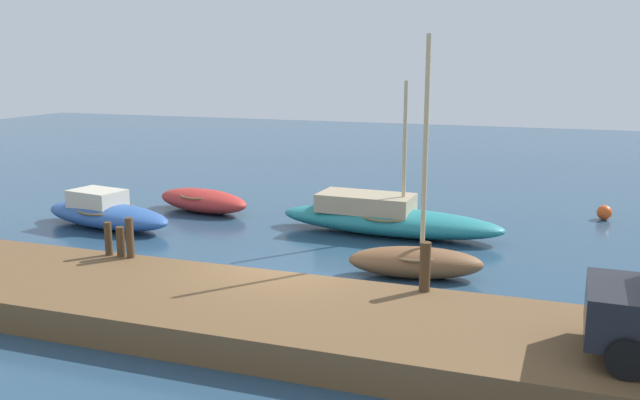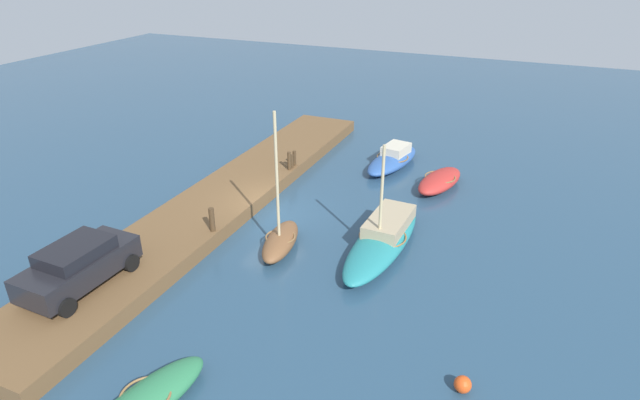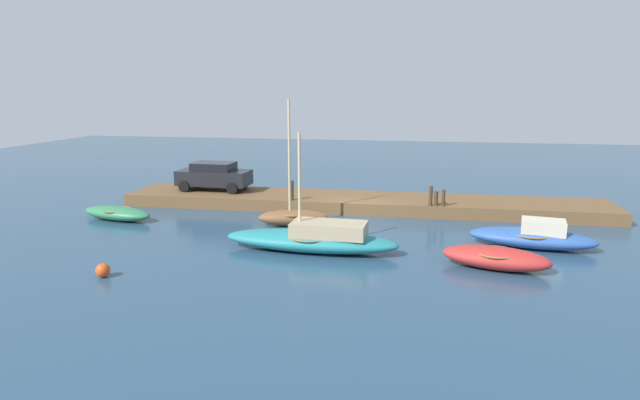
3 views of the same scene
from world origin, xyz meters
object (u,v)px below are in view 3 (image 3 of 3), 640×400
mooring_post_west (443,198)px  mooring_post_mid_west (436,199)px  mooring_post_mid_east (431,196)px  mooring_post_east (292,190)px  motorboat_blue (533,236)px  marker_buoy (103,270)px  sailboat_teal (314,239)px  parked_car (214,176)px  rowboat_brown (293,216)px  rowboat_red (496,258)px  rowboat_green (117,213)px

mooring_post_west → mooring_post_mid_west: 0.36m
mooring_post_mid_east → mooring_post_east: (7.17, 0.00, 0.03)m
motorboat_blue → mooring_post_east: 12.15m
mooring_post_mid_west → marker_buoy: 15.94m
sailboat_teal → mooring_post_mid_east: size_ratio=7.25×
mooring_post_mid_east → marker_buoy: bearing=44.4°
motorboat_blue → mooring_post_west: size_ratio=6.31×
mooring_post_mid_west → parked_car: parked_car is taller
rowboat_brown → rowboat_red: size_ratio=1.46×
marker_buoy → mooring_post_mid_west: bearing=-136.3°
rowboat_green → rowboat_red: (-17.55, 4.26, 0.06)m
mooring_post_east → parked_car: bearing=-21.5°
motorboat_blue → marker_buoy: size_ratio=10.51×
mooring_post_west → mooring_post_mid_east: size_ratio=0.84×
motorboat_blue → parked_car: size_ratio=1.26×
sailboat_teal → mooring_post_mid_west: bearing=-124.2°
sailboat_teal → mooring_post_east: (2.51, -6.64, 0.65)m
sailboat_teal → parked_car: (7.58, -8.64, 0.97)m
rowboat_red → mooring_post_mid_east: bearing=-59.9°
rowboat_red → mooring_post_east: bearing=-25.2°
rowboat_green → mooring_post_west: (-15.92, -3.27, 0.71)m
mooring_post_mid_west → parked_car: 12.67m
sailboat_teal → motorboat_blue: bearing=-163.8°
mooring_post_west → parked_car: 13.02m
marker_buoy → mooring_post_east: bearing=-110.3°
rowboat_red → mooring_post_mid_west: size_ratio=5.51×
rowboat_red → parked_car: bearing=-19.9°
motorboat_blue → mooring_post_mid_west: (3.84, -4.48, 0.55)m
sailboat_teal → parked_car: bearing=-46.4°
rowboat_red → mooring_post_mid_west: 7.80m
mooring_post_mid_east → rowboat_red: bearing=106.7°
mooring_post_east → marker_buoy: (4.07, 11.00, -0.92)m
mooring_post_east → marker_buoy: 11.76m
mooring_post_mid_east → rowboat_brown: bearing=23.3°
motorboat_blue → sailboat_teal: size_ratio=0.73×
mooring_post_west → mooring_post_mid_east: (0.62, 0.00, 0.08)m
rowboat_green → mooring_post_east: size_ratio=3.95×
rowboat_brown → rowboat_red: rowboat_brown is taller
mooring_post_mid_east → mooring_post_east: mooring_post_east is taller
motorboat_blue → rowboat_red: 3.57m
rowboat_brown → sailboat_teal: 4.26m
mooring_post_mid_west → mooring_post_east: size_ratio=0.71×
rowboat_brown → mooring_post_west: (-7.05, -2.76, 0.60)m
rowboat_brown → rowboat_green: size_ratio=1.44×
sailboat_teal → mooring_post_east: sailboat_teal is taller
sailboat_teal → marker_buoy: (6.58, 4.36, -0.27)m
mooring_post_mid_east → parked_car: parked_car is taller
rowboat_green → mooring_post_mid_west: (-15.57, -3.27, 0.67)m
motorboat_blue → mooring_post_mid_west: 5.93m
rowboat_brown → parked_car: (5.81, -4.77, 1.04)m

